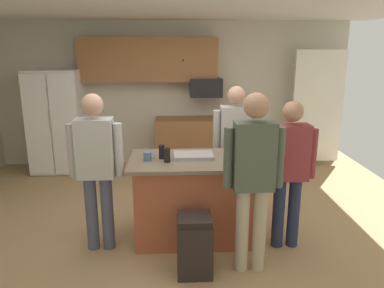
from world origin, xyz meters
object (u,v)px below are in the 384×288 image
object	(u,v)px
mug_blue_stoneware	(148,156)
microwave_over_range	(206,87)
glass_dark_ale	(162,152)
trash_bin	(195,245)
kitchen_island	(193,198)
serving_tray	(193,156)
person_guest_left	(235,142)
person_elder_center	(96,162)
person_host_foreground	(253,172)
refrigerator	(57,121)
glass_pilsner	(167,155)
person_guest_right	(289,166)

from	to	relation	value
mug_blue_stoneware	microwave_over_range	bearing A→B (deg)	72.35
glass_dark_ale	trash_bin	distance (m)	1.09
microwave_over_range	glass_dark_ale	xyz separation A→B (m)	(-0.71, -2.63, -0.41)
kitchen_island	serving_tray	distance (m)	0.50
glass_dark_ale	person_guest_left	bearing A→B (deg)	34.27
person_elder_center	person_host_foreground	bearing A→B (deg)	-27.64
person_elder_center	mug_blue_stoneware	size ratio (longest dim) A/B	13.21
refrigerator	person_host_foreground	world-z (taller)	refrigerator
microwave_over_range	person_elder_center	bearing A→B (deg)	-115.97
person_guest_left	glass_pilsner	world-z (taller)	person_guest_left
person_guest_right	trash_bin	world-z (taller)	person_guest_right
microwave_over_range	serving_tray	world-z (taller)	microwave_over_range
refrigerator	mug_blue_stoneware	bearing A→B (deg)	-56.00
kitchen_island	mug_blue_stoneware	world-z (taller)	mug_blue_stoneware
person_guest_left	mug_blue_stoneware	bearing A→B (deg)	-15.79
mug_blue_stoneware	trash_bin	distance (m)	1.08
serving_tray	microwave_over_range	bearing A→B (deg)	82.26
person_host_foreground	person_elder_center	size ratio (longest dim) A/B	1.03
person_elder_center	mug_blue_stoneware	xyz separation A→B (m)	(0.53, 0.15, 0.02)
glass_dark_ale	refrigerator	bearing A→B (deg)	127.03
person_host_foreground	glass_dark_ale	world-z (taller)	person_host_foreground
person_guest_left	person_host_foreground	world-z (taller)	person_host_foreground
refrigerator	glass_dark_ale	distance (m)	3.15
person_elder_center	mug_blue_stoneware	bearing A→B (deg)	5.00
refrigerator	trash_bin	xyz separation A→B (m)	(2.22, -3.24, -0.59)
refrigerator	person_guest_right	xyz separation A→B (m)	(3.25, -2.77, 0.05)
microwave_over_range	glass_pilsner	world-z (taller)	microwave_over_range
kitchen_island	person_elder_center	xyz separation A→B (m)	(-1.03, -0.19, 0.51)
person_host_foreground	person_guest_right	world-z (taller)	person_host_foreground
kitchen_island	person_elder_center	size ratio (longest dim) A/B	0.83
mug_blue_stoneware	serving_tray	world-z (taller)	mug_blue_stoneware
person_guest_right	glass_dark_ale	distance (m)	1.39
person_guest_right	trash_bin	bearing A→B (deg)	37.44
mug_blue_stoneware	trash_bin	xyz separation A→B (m)	(0.48, -0.66, -0.71)
person_host_foreground	person_elder_center	world-z (taller)	person_host_foreground
person_guest_right	serving_tray	size ratio (longest dim) A/B	3.71
microwave_over_range	person_guest_right	size ratio (longest dim) A/B	0.34
person_host_foreground	person_elder_center	bearing A→B (deg)	34.60
glass_pilsner	mug_blue_stoneware	bearing A→B (deg)	163.81
person_elder_center	trash_bin	xyz separation A→B (m)	(1.01, -0.51, -0.69)
person_guest_right	person_elder_center	xyz separation A→B (m)	(-2.04, 0.04, 0.06)
glass_pilsner	trash_bin	world-z (taller)	glass_pilsner
mug_blue_stoneware	person_elder_center	bearing A→B (deg)	-164.45
mug_blue_stoneware	person_host_foreground	bearing A→B (deg)	-31.25
microwave_over_range	mug_blue_stoneware	xyz separation A→B (m)	(-0.86, -2.70, -0.44)
serving_tray	person_guest_left	bearing A→B (deg)	46.79
microwave_over_range	trash_bin	xyz separation A→B (m)	(-0.38, -3.36, -1.15)
person_host_foreground	person_elder_center	distance (m)	1.63
person_guest_left	microwave_over_range	bearing A→B (deg)	-132.76
kitchen_island	mug_blue_stoneware	bearing A→B (deg)	-174.89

